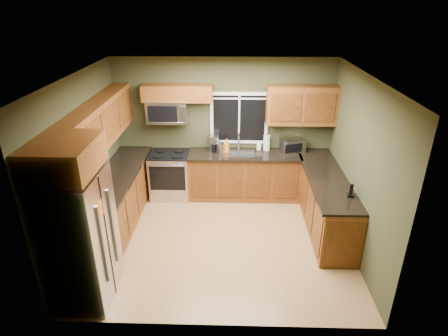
{
  "coord_description": "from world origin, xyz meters",
  "views": [
    {
      "loc": [
        0.21,
        -5.18,
        3.71
      ],
      "look_at": [
        0.05,
        0.35,
        1.15
      ],
      "focal_mm": 30.0,
      "sensor_mm": 36.0,
      "label": 1
    }
  ],
  "objects_px": {
    "coffee_maker": "(214,143)",
    "soap_bottle_b": "(259,145)",
    "kettle": "(221,148)",
    "refrigerator": "(80,239)",
    "paper_towel_roll": "(267,143)",
    "range": "(170,175)",
    "microwave": "(167,111)",
    "cordless_phone": "(351,193)",
    "soap_bottle_a": "(227,146)",
    "toaster_oven": "(293,145)"
  },
  "relations": [
    {
      "from": "microwave",
      "to": "cordless_phone",
      "type": "distance_m",
      "value": 3.58
    },
    {
      "from": "paper_towel_roll",
      "to": "kettle",
      "type": "bearing_deg",
      "value": -166.7
    },
    {
      "from": "paper_towel_roll",
      "to": "toaster_oven",
      "type": "bearing_deg",
      "value": -7.26
    },
    {
      "from": "soap_bottle_b",
      "to": "cordless_phone",
      "type": "xyz_separation_m",
      "value": [
        1.28,
        -1.87,
        -0.03
      ]
    },
    {
      "from": "toaster_oven",
      "to": "kettle",
      "type": "xyz_separation_m",
      "value": [
        -1.4,
        -0.15,
        -0.01
      ]
    },
    {
      "from": "refrigerator",
      "to": "kettle",
      "type": "relative_size",
      "value": 6.89
    },
    {
      "from": "toaster_oven",
      "to": "soap_bottle_b",
      "type": "xyz_separation_m",
      "value": [
        -0.65,
        0.08,
        -0.04
      ]
    },
    {
      "from": "paper_towel_roll",
      "to": "range",
      "type": "bearing_deg",
      "value": -173.67
    },
    {
      "from": "coffee_maker",
      "to": "soap_bottle_a",
      "type": "distance_m",
      "value": 0.28
    },
    {
      "from": "toaster_oven",
      "to": "kettle",
      "type": "bearing_deg",
      "value": -173.95
    },
    {
      "from": "refrigerator",
      "to": "range",
      "type": "bearing_deg",
      "value": 76.03
    },
    {
      "from": "kettle",
      "to": "cordless_phone",
      "type": "height_order",
      "value": "kettle"
    },
    {
      "from": "range",
      "to": "toaster_oven",
      "type": "relative_size",
      "value": 1.88
    },
    {
      "from": "kettle",
      "to": "refrigerator",
      "type": "bearing_deg",
      "value": -121.39
    },
    {
      "from": "soap_bottle_a",
      "to": "cordless_phone",
      "type": "height_order",
      "value": "soap_bottle_a"
    },
    {
      "from": "microwave",
      "to": "refrigerator",
      "type": "bearing_deg",
      "value": -103.34
    },
    {
      "from": "toaster_oven",
      "to": "coffee_maker",
      "type": "relative_size",
      "value": 1.63
    },
    {
      "from": "kettle",
      "to": "soap_bottle_a",
      "type": "relative_size",
      "value": 0.91
    },
    {
      "from": "coffee_maker",
      "to": "range",
      "type": "bearing_deg",
      "value": -169.48
    },
    {
      "from": "refrigerator",
      "to": "soap_bottle_a",
      "type": "distance_m",
      "value": 3.34
    },
    {
      "from": "range",
      "to": "cordless_phone",
      "type": "xyz_separation_m",
      "value": [
        3.03,
        -1.64,
        0.53
      ]
    },
    {
      "from": "range",
      "to": "soap_bottle_a",
      "type": "bearing_deg",
      "value": 1.56
    },
    {
      "from": "soap_bottle_a",
      "to": "cordless_phone",
      "type": "distance_m",
      "value": 2.54
    },
    {
      "from": "soap_bottle_a",
      "to": "cordless_phone",
      "type": "relative_size",
      "value": 1.37
    },
    {
      "from": "coffee_maker",
      "to": "kettle",
      "type": "distance_m",
      "value": 0.21
    },
    {
      "from": "microwave",
      "to": "soap_bottle_a",
      "type": "height_order",
      "value": "microwave"
    },
    {
      "from": "range",
      "to": "kettle",
      "type": "xyz_separation_m",
      "value": [
        1.0,
        -0.0,
        0.59
      ]
    },
    {
      "from": "coffee_maker",
      "to": "soap_bottle_b",
      "type": "relative_size",
      "value": 1.72
    },
    {
      "from": "refrigerator",
      "to": "paper_towel_roll",
      "type": "relative_size",
      "value": 5.44
    },
    {
      "from": "refrigerator",
      "to": "soap_bottle_a",
      "type": "relative_size",
      "value": 6.29
    },
    {
      "from": "kettle",
      "to": "soap_bottle_b",
      "type": "height_order",
      "value": "kettle"
    },
    {
      "from": "cordless_phone",
      "to": "soap_bottle_b",
      "type": "bearing_deg",
      "value": 124.45
    },
    {
      "from": "microwave",
      "to": "coffee_maker",
      "type": "distance_m",
      "value": 1.08
    },
    {
      "from": "cordless_phone",
      "to": "microwave",
      "type": "bearing_deg",
      "value": 149.69
    },
    {
      "from": "paper_towel_roll",
      "to": "soap_bottle_a",
      "type": "relative_size",
      "value": 1.16
    },
    {
      "from": "kettle",
      "to": "toaster_oven",
      "type": "bearing_deg",
      "value": 6.05
    },
    {
      "from": "refrigerator",
      "to": "coffee_maker",
      "type": "bearing_deg",
      "value": 62.01
    },
    {
      "from": "kettle",
      "to": "cordless_phone",
      "type": "relative_size",
      "value": 1.25
    },
    {
      "from": "coffee_maker",
      "to": "soap_bottle_b",
      "type": "distance_m",
      "value": 0.89
    },
    {
      "from": "refrigerator",
      "to": "toaster_oven",
      "type": "relative_size",
      "value": 3.6
    },
    {
      "from": "cordless_phone",
      "to": "toaster_oven",
      "type": "bearing_deg",
      "value": 109.6
    },
    {
      "from": "range",
      "to": "soap_bottle_b",
      "type": "distance_m",
      "value": 1.85
    },
    {
      "from": "microwave",
      "to": "kettle",
      "type": "bearing_deg",
      "value": -7.82
    },
    {
      "from": "range",
      "to": "kettle",
      "type": "relative_size",
      "value": 3.59
    },
    {
      "from": "toaster_oven",
      "to": "paper_towel_roll",
      "type": "distance_m",
      "value": 0.5
    },
    {
      "from": "kettle",
      "to": "coffee_maker",
      "type": "bearing_deg",
      "value": 129.01
    },
    {
      "from": "microwave",
      "to": "paper_towel_roll",
      "type": "distance_m",
      "value": 2.0
    },
    {
      "from": "coffee_maker",
      "to": "cordless_phone",
      "type": "distance_m",
      "value": 2.81
    },
    {
      "from": "refrigerator",
      "to": "soap_bottle_a",
      "type": "xyz_separation_m",
      "value": [
        1.8,
        2.8,
        0.18
      ]
    },
    {
      "from": "range",
      "to": "coffee_maker",
      "type": "bearing_deg",
      "value": 10.52
    }
  ]
}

